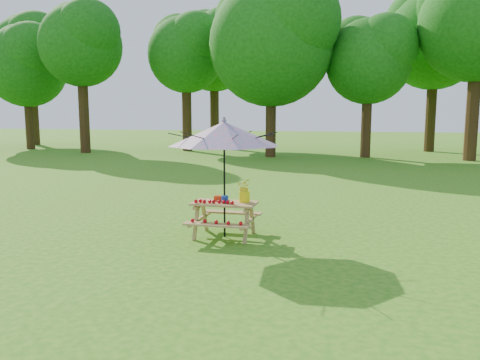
# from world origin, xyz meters

# --- Properties ---
(ground) EXTENTS (120.00, 120.00, 0.00)m
(ground) POSITION_xyz_m (0.00, 0.00, 0.00)
(ground) COLOR #287115
(ground) RESTS_ON ground
(treeline) EXTENTS (60.00, 12.00, 16.00)m
(treeline) POSITION_xyz_m (0.00, 22.00, 8.00)
(treeline) COLOR #12540E
(treeline) RESTS_ON ground
(picnic_table) EXTENTS (1.20, 1.32, 0.67)m
(picnic_table) POSITION_xyz_m (0.23, 4.10, 0.33)
(picnic_table) COLOR #9A6545
(picnic_table) RESTS_ON ground
(patio_umbrella) EXTENTS (2.59, 2.59, 2.25)m
(patio_umbrella) POSITION_xyz_m (0.23, 4.10, 1.95)
(patio_umbrella) COLOR black
(patio_umbrella) RESTS_ON ground
(produce_bins) EXTENTS (0.30, 0.38, 0.13)m
(produce_bins) POSITION_xyz_m (0.17, 4.16, 0.72)
(produce_bins) COLOR red
(produce_bins) RESTS_ON picnic_table
(tomatoes_row) EXTENTS (0.77, 0.13, 0.07)m
(tomatoes_row) POSITION_xyz_m (0.08, 3.92, 0.71)
(tomatoes_row) COLOR red
(tomatoes_row) RESTS_ON picnic_table
(flower_bucket) EXTENTS (0.28, 0.24, 0.44)m
(flower_bucket) POSITION_xyz_m (0.59, 4.21, 0.91)
(flower_bucket) COLOR yellow
(flower_bucket) RESTS_ON picnic_table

